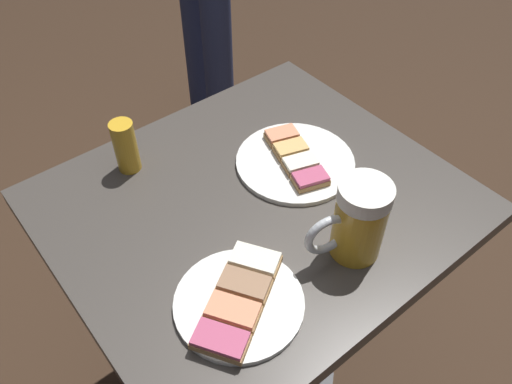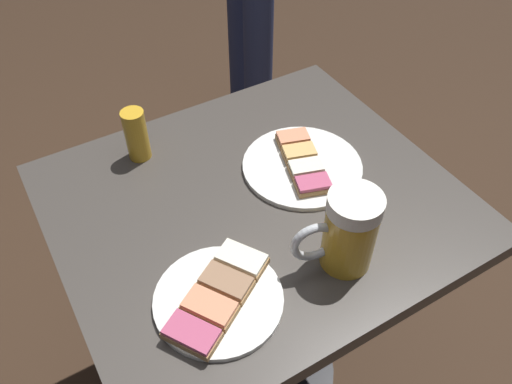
# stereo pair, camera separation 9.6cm
# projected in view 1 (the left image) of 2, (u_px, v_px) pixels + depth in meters

# --- Properties ---
(ground_plane) EXTENTS (6.00, 6.00, 0.00)m
(ground_plane) POSITION_uv_depth(u_px,v_px,m) (256.00, 368.00, 1.48)
(ground_plane) COLOR #382619
(cafe_table) EXTENTS (0.74, 0.65, 0.70)m
(cafe_table) POSITION_uv_depth(u_px,v_px,m) (256.00, 253.00, 1.10)
(cafe_table) COLOR black
(cafe_table) RESTS_ON ground_plane
(plate_near) EXTENTS (0.24, 0.24, 0.03)m
(plate_near) POSITION_uv_depth(u_px,v_px,m) (295.00, 160.00, 1.04)
(plate_near) COLOR white
(plate_near) RESTS_ON cafe_table
(plate_far) EXTENTS (0.21, 0.21, 0.03)m
(plate_far) POSITION_uv_depth(u_px,v_px,m) (239.00, 301.00, 0.81)
(plate_far) COLOR white
(plate_far) RESTS_ON cafe_table
(beer_mug) EXTENTS (0.14, 0.09, 0.15)m
(beer_mug) POSITION_uv_depth(u_px,v_px,m) (358.00, 221.00, 0.84)
(beer_mug) COLOR gold
(beer_mug) RESTS_ON cafe_table
(beer_glass_small) EXTENTS (0.05, 0.05, 0.11)m
(beer_glass_small) POSITION_uv_depth(u_px,v_px,m) (125.00, 146.00, 1.00)
(beer_glass_small) COLOR gold
(beer_glass_small) RESTS_ON cafe_table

